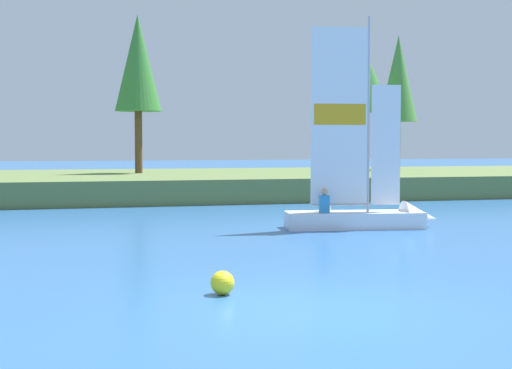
{
  "coord_description": "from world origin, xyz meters",
  "views": [
    {
      "loc": [
        -3.49,
        -10.3,
        2.51
      ],
      "look_at": [
        2.38,
        12.33,
        1.2
      ],
      "focal_mm": 51.15,
      "sensor_mm": 36.0,
      "label": 1
    }
  ],
  "objects_px": {
    "shoreline_tree_midleft": "(366,84)",
    "sailboat": "(374,210)",
    "shoreline_tree_left": "(138,64)",
    "shoreline_tree_centre": "(398,79)",
    "channel_buoy": "(222,283)"
  },
  "relations": [
    {
      "from": "shoreline_tree_midleft",
      "to": "shoreline_tree_centre",
      "type": "bearing_deg",
      "value": 35.24
    },
    {
      "from": "sailboat",
      "to": "channel_buoy",
      "type": "xyz_separation_m",
      "value": [
        -6.36,
        -8.32,
        -0.35
      ]
    },
    {
      "from": "shoreline_tree_left",
      "to": "shoreline_tree_centre",
      "type": "distance_m",
      "value": 14.85
    },
    {
      "from": "shoreline_tree_midleft",
      "to": "channel_buoy",
      "type": "relative_size",
      "value": 15.49
    },
    {
      "from": "shoreline_tree_midleft",
      "to": "shoreline_tree_centre",
      "type": "height_order",
      "value": "shoreline_tree_centre"
    },
    {
      "from": "shoreline_tree_left",
      "to": "sailboat",
      "type": "distance_m",
      "value": 18.44
    },
    {
      "from": "shoreline_tree_left",
      "to": "channel_buoy",
      "type": "bearing_deg",
      "value": -92.26
    },
    {
      "from": "shoreline_tree_left",
      "to": "shoreline_tree_midleft",
      "type": "distance_m",
      "value": 12.03
    },
    {
      "from": "sailboat",
      "to": "channel_buoy",
      "type": "relative_size",
      "value": 16.35
    },
    {
      "from": "shoreline_tree_left",
      "to": "channel_buoy",
      "type": "distance_m",
      "value": 25.73
    },
    {
      "from": "sailboat",
      "to": "channel_buoy",
      "type": "bearing_deg",
      "value": -119.67
    },
    {
      "from": "shoreline_tree_left",
      "to": "channel_buoy",
      "type": "xyz_separation_m",
      "value": [
        -0.99,
        -24.94,
        -6.26
      ]
    },
    {
      "from": "shoreline_tree_midleft",
      "to": "sailboat",
      "type": "xyz_separation_m",
      "value": [
        -6.62,
        -16.14,
        -5.12
      ]
    },
    {
      "from": "shoreline_tree_centre",
      "to": "channel_buoy",
      "type": "distance_m",
      "value": 31.34
    },
    {
      "from": "shoreline_tree_centre",
      "to": "channel_buoy",
      "type": "relative_size",
      "value": 18.92
    }
  ]
}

